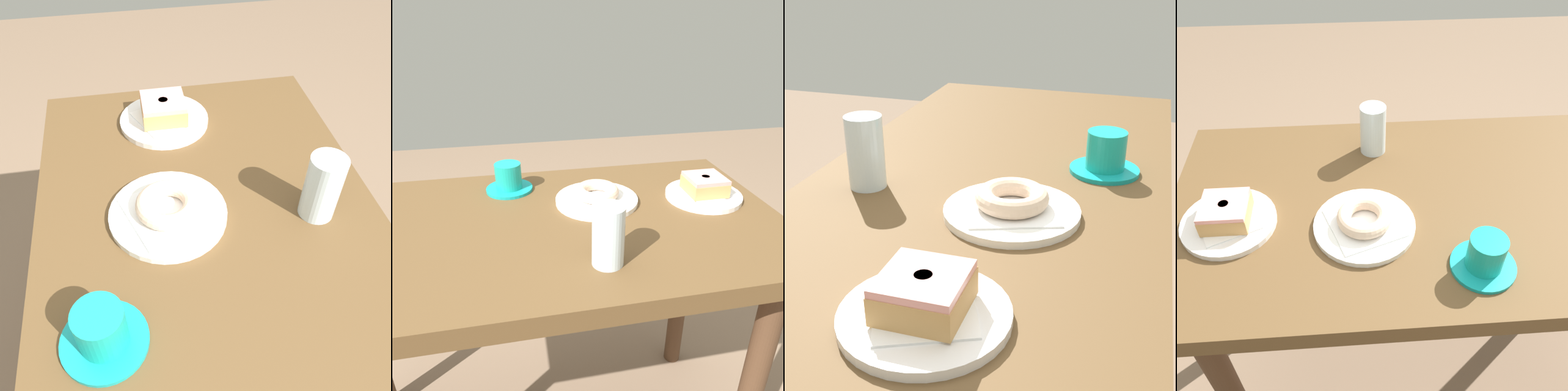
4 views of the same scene
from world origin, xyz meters
TOP-DOWN VIEW (x-y plane):
  - table at (0.00, 0.00)m, footprint 1.18×0.61m
  - plate_sugar_ring at (-0.17, -0.07)m, footprint 0.21×0.21m
  - napkin_sugar_ring at (-0.17, -0.07)m, footprint 0.17×0.17m
  - donut_sugar_ring at (-0.17, -0.07)m, footprint 0.11×0.11m
  - plate_glazed_square at (-0.45, -0.04)m, footprint 0.19×0.19m
  - napkin_glazed_square at (-0.45, -0.04)m, footprint 0.15×0.15m
  - donut_glazed_square at (-0.45, -0.04)m, footprint 0.09×0.09m
  - water_glass at (-0.14, 0.19)m, footprint 0.06×0.06m
  - coffee_cup at (0.04, -0.19)m, footprint 0.12×0.12m

SIDE VIEW (x-z plane):
  - table at x=0.00m, z-range 0.27..1.05m
  - plate_sugar_ring at x=-0.17m, z-range 0.78..0.79m
  - plate_glazed_square at x=-0.45m, z-range 0.78..0.79m
  - napkin_sugar_ring at x=-0.17m, z-range 0.79..0.79m
  - napkin_glazed_square at x=-0.45m, z-range 0.79..0.79m
  - donut_sugar_ring at x=-0.17m, z-range 0.79..0.82m
  - coffee_cup at x=0.04m, z-range 0.77..0.85m
  - donut_glazed_square at x=-0.45m, z-range 0.79..0.84m
  - water_glass at x=-0.14m, z-range 0.78..0.90m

